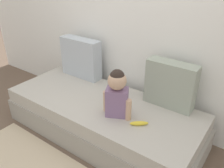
{
  "coord_description": "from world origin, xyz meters",
  "views": [
    {
      "loc": [
        1.34,
        -1.66,
        1.75
      ],
      "look_at": [
        0.13,
        0.0,
        0.67
      ],
      "focal_mm": 37.57,
      "sensor_mm": 36.0,
      "label": 1
    }
  ],
  "objects_px": {
    "throw_pillow_left": "(81,58)",
    "banana": "(139,123)",
    "couch": "(102,118)",
    "toddler": "(117,92)",
    "throw_pillow_right": "(170,85)"
  },
  "relations": [
    {
      "from": "throw_pillow_left",
      "to": "couch",
      "type": "bearing_deg",
      "value": -30.18
    },
    {
      "from": "couch",
      "to": "throw_pillow_left",
      "type": "xyz_separation_m",
      "value": [
        -0.6,
        0.35,
        0.46
      ]
    },
    {
      "from": "couch",
      "to": "throw_pillow_left",
      "type": "bearing_deg",
      "value": 149.82
    },
    {
      "from": "toddler",
      "to": "throw_pillow_left",
      "type": "bearing_deg",
      "value": 152.33
    },
    {
      "from": "throw_pillow_right",
      "to": "banana",
      "type": "relative_size",
      "value": 2.94
    },
    {
      "from": "banana",
      "to": "toddler",
      "type": "bearing_deg",
      "value": 176.19
    },
    {
      "from": "throw_pillow_right",
      "to": "banana",
      "type": "xyz_separation_m",
      "value": [
        -0.07,
        -0.47,
        -0.22
      ]
    },
    {
      "from": "throw_pillow_left",
      "to": "banana",
      "type": "relative_size",
      "value": 3.2
    },
    {
      "from": "throw_pillow_left",
      "to": "throw_pillow_right",
      "type": "xyz_separation_m",
      "value": [
        1.2,
        0.0,
        -0.01
      ]
    },
    {
      "from": "throw_pillow_left",
      "to": "banana",
      "type": "distance_m",
      "value": 1.25
    },
    {
      "from": "throw_pillow_left",
      "to": "toddler",
      "type": "bearing_deg",
      "value": -27.67
    },
    {
      "from": "couch",
      "to": "banana",
      "type": "relative_size",
      "value": 12.86
    },
    {
      "from": "couch",
      "to": "toddler",
      "type": "relative_size",
      "value": 4.57
    },
    {
      "from": "couch",
      "to": "banana",
      "type": "bearing_deg",
      "value": -13.21
    },
    {
      "from": "toddler",
      "to": "banana",
      "type": "xyz_separation_m",
      "value": [
        0.26,
        -0.02,
        -0.23
      ]
    }
  ]
}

